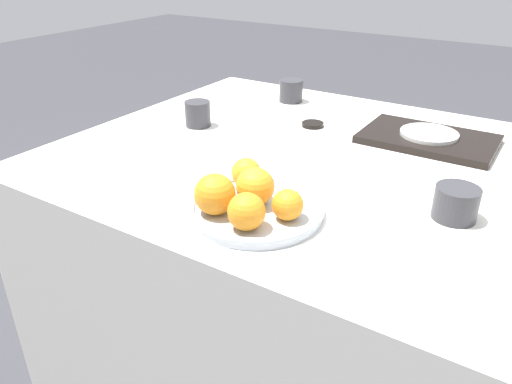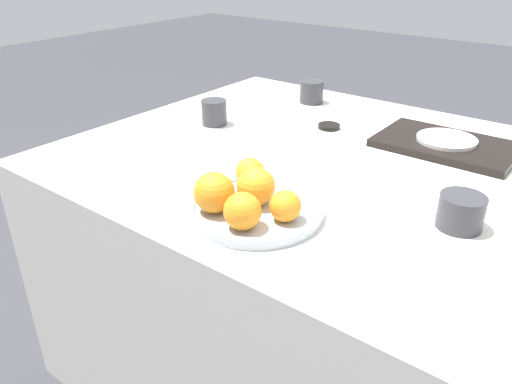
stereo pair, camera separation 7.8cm
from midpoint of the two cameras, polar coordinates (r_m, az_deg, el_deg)
The scene contains 14 objects.
ground_plane at distance 1.67m, azimuth 8.52°, elevation -20.16°, with size 12.00×12.00×0.00m, color #38383D.
table at distance 1.43m, azimuth 9.50°, elevation -10.31°, with size 1.57×1.08×0.72m.
fruit_platter at distance 1.00m, azimuth -2.22°, elevation -1.95°, with size 0.28×0.28×0.02m.
orange_0 at distance 1.00m, azimuth -2.32°, elevation 0.59°, with size 0.08×0.08×0.08m.
orange_1 at distance 0.91m, azimuth -3.54°, elevation -2.30°, with size 0.07×0.07×0.07m.
orange_2 at distance 0.94m, azimuth 1.29°, elevation -1.52°, with size 0.06×0.06×0.06m.
orange_3 at distance 1.07m, azimuth -3.21°, elevation 2.19°, with size 0.06×0.06×0.06m.
orange_4 at distance 0.97m, azimuth -7.03°, elevation -0.30°, with size 0.08×0.08×0.08m.
serving_tray at distance 1.43m, azimuth 17.63°, elevation 5.78°, with size 0.35×0.23×0.02m.
side_plate at distance 1.43m, azimuth 17.71°, elevation 6.34°, with size 0.15×0.15×0.01m.
cup_0 at distance 1.50m, azimuth -8.18°, elevation 8.82°, with size 0.08×0.08×0.07m.
cup_1 at distance 1.04m, azimuth 19.93°, elevation -1.25°, with size 0.09×0.09×0.07m.
cup_2 at distance 1.72m, azimuth 2.71°, elevation 11.47°, with size 0.08×0.08×0.07m.
soy_dish at distance 1.50m, azimuth 5.01°, elevation 7.69°, with size 0.06×0.06×0.01m.
Camera 1 is at (0.37, -1.09, 1.22)m, focal length 35.00 mm.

